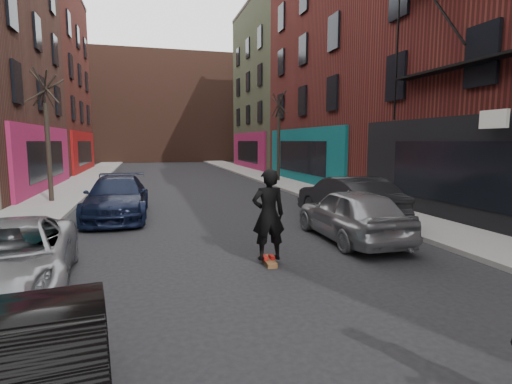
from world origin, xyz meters
TOP-DOWN VIEW (x-y plane):
  - sidewalk_left at (-6.25, 30.00)m, footprint 2.50×84.00m
  - sidewalk_right at (6.25, 30.00)m, footprint 2.50×84.00m
  - buildings_right at (13.50, 16.00)m, footprint 12.00×56.00m
  - building_far at (0.00, 56.00)m, footprint 40.00×10.00m
  - tree_left_far at (-6.20, 18.00)m, footprint 2.00×2.00m
  - tree_right_far at (6.20, 24.00)m, footprint 2.00×2.00m
  - parked_left_far at (-4.60, 6.84)m, footprint 2.63×4.85m
  - parked_left_end at (-3.20, 13.81)m, footprint 2.17×5.10m
  - parked_right_far at (3.20, 8.77)m, footprint 1.80×4.32m
  - parked_right_end at (4.30, 11.02)m, footprint 1.80×4.76m
  - skateboard at (0.39, 7.34)m, footprint 0.25×0.81m
  - skateboarder at (0.39, 7.34)m, footprint 0.75×0.51m

SIDE VIEW (x-z plane):
  - skateboard at x=0.39m, z-range 0.00..0.10m
  - sidewalk_left at x=-6.25m, z-range 0.00..0.13m
  - sidewalk_right at x=6.25m, z-range 0.00..0.13m
  - parked_left_far at x=-4.60m, z-range 0.00..1.29m
  - parked_right_far at x=3.20m, z-range 0.00..1.46m
  - parked_left_end at x=-3.20m, z-range 0.00..1.47m
  - parked_right_end at x=4.30m, z-range 0.00..1.55m
  - skateboarder at x=0.39m, z-range 0.10..2.11m
  - tree_left_far at x=-6.20m, z-range 0.13..6.63m
  - tree_right_far at x=6.20m, z-range 0.13..6.93m
  - building_far at x=0.00m, z-range 0.00..14.00m
  - buildings_right at x=13.50m, z-range 0.00..16.00m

